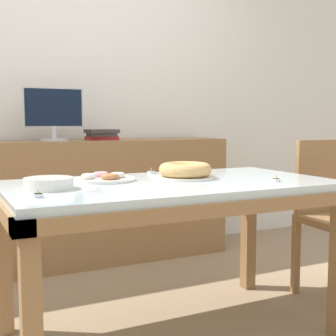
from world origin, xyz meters
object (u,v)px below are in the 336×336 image
object	(u,v)px
chair	(335,210)
tealight_centre	(38,195)
pastry_platter	(105,178)
tealight_left_edge	(203,172)
computer_monitor	(54,114)
book_stack	(102,134)
tealight_near_cakes	(151,172)
tealight_near_front	(276,180)
plate_stack	(49,183)
cake_chocolate_round	(185,171)

from	to	relation	value
chair	tealight_centre	distance (m)	1.82
pastry_platter	tealight_left_edge	bearing A→B (deg)	3.33
tealight_centre	computer_monitor	bearing A→B (deg)	75.12
book_stack	pastry_platter	xyz separation A→B (m)	(-0.38, -1.19, -0.18)
computer_monitor	pastry_platter	distance (m)	1.23
chair	tealight_centre	xyz separation A→B (m)	(-1.78, -0.24, 0.25)
pastry_platter	tealight_near_cakes	xyz separation A→B (m)	(0.33, 0.18, -0.00)
chair	tealight_near_front	bearing A→B (deg)	-158.10
book_stack	tealight_centre	bearing A→B (deg)	-116.18
book_stack	tealight_near_cakes	xyz separation A→B (m)	(-0.05, -1.00, -0.18)
tealight_centre	tealight_left_edge	bearing A→B (deg)	22.82
book_stack	plate_stack	xyz separation A→B (m)	(-0.68, -1.35, -0.16)
cake_chocolate_round	tealight_centre	size ratio (longest dim) A/B	7.70
chair	pastry_platter	bearing A→B (deg)	174.76
tealight_near_cakes	chair	bearing A→B (deg)	-16.20
chair	tealight_centre	bearing A→B (deg)	-172.27
pastry_platter	tealight_near_front	distance (m)	0.82
cake_chocolate_round	tealight_left_edge	size ratio (longest dim) A/B	7.70
book_stack	tealight_centre	xyz separation A→B (m)	(-0.76, -1.56, -0.18)
plate_stack	tealight_near_front	world-z (taller)	plate_stack
chair	book_stack	bearing A→B (deg)	127.77
plate_stack	tealight_left_edge	bearing A→B (deg)	12.80
plate_stack	tealight_near_cakes	distance (m)	0.72
tealight_centre	pastry_platter	bearing A→B (deg)	43.69
book_stack	tealight_centre	world-z (taller)	book_stack
cake_chocolate_round	tealight_near_front	bearing A→B (deg)	-43.52
tealight_near_cakes	pastry_platter	bearing A→B (deg)	-151.10
computer_monitor	plate_stack	size ratio (longest dim) A/B	2.02
computer_monitor	book_stack	bearing A→B (deg)	0.23
cake_chocolate_round	plate_stack	size ratio (longest dim) A/B	1.47
tealight_near_cakes	tealight_near_front	bearing A→B (deg)	-55.97
chair	computer_monitor	bearing A→B (deg)	136.22
cake_chocolate_round	book_stack	bearing A→B (deg)	90.82
book_stack	tealight_left_edge	size ratio (longest dim) A/B	6.23
tealight_near_front	tealight_left_edge	bearing A→B (deg)	109.26
computer_monitor	tealight_left_edge	xyz separation A→B (m)	(0.54, -1.15, -0.33)
tealight_centre	tealight_left_edge	distance (m)	1.04
tealight_near_cakes	book_stack	bearing A→B (deg)	87.25
computer_monitor	book_stack	size ratio (longest dim) A/B	1.70
computer_monitor	plate_stack	bearing A→B (deg)	-103.71
book_stack	tealight_left_edge	xyz separation A→B (m)	(0.19, -1.15, -0.18)
tealight_near_front	pastry_platter	bearing A→B (deg)	151.06
computer_monitor	tealight_near_front	world-z (taller)	computer_monitor
tealight_left_edge	chair	bearing A→B (deg)	-11.05
pastry_platter	plate_stack	distance (m)	0.35
book_stack	tealight_near_front	bearing A→B (deg)	-77.76
cake_chocolate_round	tealight_near_front	world-z (taller)	cake_chocolate_round
pastry_platter	tealight_left_edge	distance (m)	0.57
book_stack	tealight_near_cakes	world-z (taller)	book_stack
chair	plate_stack	world-z (taller)	chair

